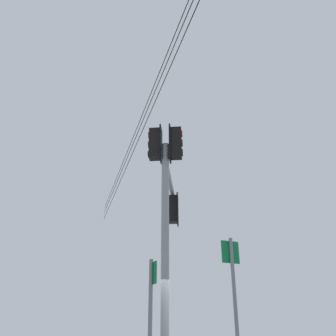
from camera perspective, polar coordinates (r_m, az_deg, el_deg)
signal_mast_assembly at (r=10.35m, az=-0.03°, el=-5.11°), size 4.02×3.29×6.68m
route_sign_primary at (r=6.59m, az=-2.68°, el=-22.46°), size 0.17×0.29×2.51m
route_sign_secondary at (r=7.23m, az=10.24°, el=-19.54°), size 0.36×0.18×3.02m
overhead_wire_span at (r=12.83m, az=-1.97°, el=11.77°), size 15.11×24.79×1.12m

